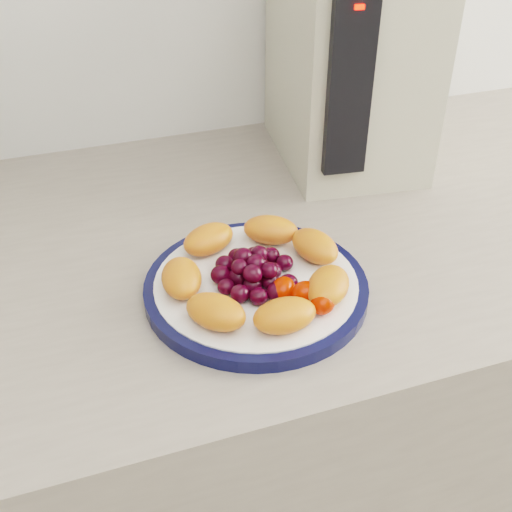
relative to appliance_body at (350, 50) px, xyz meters
name	(u,v)px	position (x,y,z in m)	size (l,w,h in m)	color
counter	(231,462)	(-0.23, -0.15, -0.61)	(3.50, 0.60, 0.90)	gray
cabinet_face	(231,473)	(-0.23, -0.15, -0.64)	(3.48, 0.58, 0.84)	#9B705C
plate_rim	(256,288)	(-0.23, -0.28, -0.15)	(0.24, 0.24, 0.01)	#0B0F36
plate_face	(256,287)	(-0.23, -0.28, -0.15)	(0.22, 0.22, 0.02)	white
appliance_body	(350,50)	(0.00, 0.00, 0.00)	(0.18, 0.25, 0.32)	#BAB49D
appliance_panel	(349,83)	(-0.06, -0.12, 0.00)	(0.05, 0.02, 0.23)	black
appliance_led	(359,7)	(-0.06, -0.13, 0.09)	(0.01, 0.01, 0.01)	#FF0C05
fruit_plate	(261,272)	(-0.23, -0.28, -0.13)	(0.21, 0.21, 0.03)	#D75A1E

